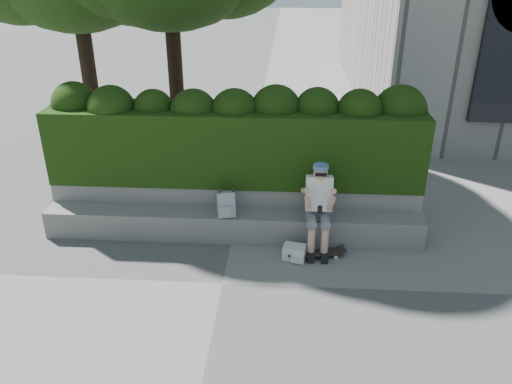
# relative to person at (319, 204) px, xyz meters

# --- Properties ---
(ground) EXTENTS (80.00, 80.00, 0.00)m
(ground) POSITION_rel_person_xyz_m (-1.34, -1.07, -0.75)
(ground) COLOR slate
(ground) RESTS_ON ground
(bench_ledge) EXTENTS (6.00, 0.45, 0.45)m
(bench_ledge) POSITION_rel_person_xyz_m (-1.34, 0.18, -0.53)
(bench_ledge) COLOR gray
(bench_ledge) RESTS_ON ground
(planter_wall) EXTENTS (6.00, 0.50, 0.75)m
(planter_wall) POSITION_rel_person_xyz_m (-1.34, 0.66, -0.38)
(planter_wall) COLOR gray
(planter_wall) RESTS_ON ground
(hedge) EXTENTS (6.00, 1.00, 1.20)m
(hedge) POSITION_rel_person_xyz_m (-1.34, 0.88, 0.60)
(hedge) COLOR black
(hedge) RESTS_ON planter_wall
(person) EXTENTS (0.40, 0.76, 1.38)m
(person) POSITION_rel_person_xyz_m (0.00, 0.00, 0.00)
(person) COLOR slate
(person) RESTS_ON ground
(skateboard) EXTENTS (0.83, 0.37, 0.08)m
(skateboard) POSITION_rel_person_xyz_m (-0.01, -0.31, -0.68)
(skateboard) COLOR black
(skateboard) RESTS_ON ground
(backpack_plaid) EXTENTS (0.30, 0.20, 0.40)m
(backpack_plaid) POSITION_rel_person_xyz_m (-1.42, 0.08, -0.10)
(backpack_plaid) COLOR silver
(backpack_plaid) RESTS_ON bench_ledge
(backpack_ground) EXTENTS (0.37, 0.29, 0.21)m
(backpack_ground) POSITION_rel_person_xyz_m (-0.35, -0.36, -0.65)
(backpack_ground) COLOR silver
(backpack_ground) RESTS_ON ground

